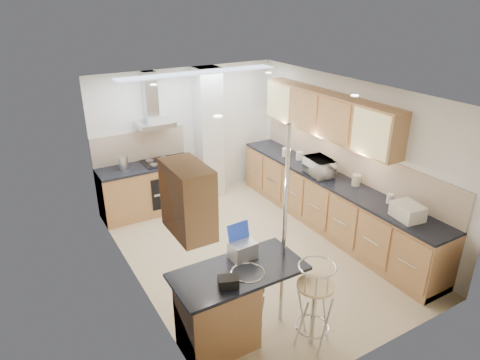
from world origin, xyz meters
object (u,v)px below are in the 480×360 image
laptop (243,250)px  bread_bin (408,211)px  bar_stool_near (247,307)px  bar_stool_end (314,306)px  microwave (319,167)px

laptop → bread_bin: laptop is taller
bar_stool_near → bar_stool_end: size_ratio=0.90×
microwave → bread_bin: microwave is taller
microwave → bread_bin: bearing=-172.3°
laptop → bar_stool_end: laptop is taller
bar_stool_near → bar_stool_end: bearing=-14.9°
bar_stool_near → microwave: bearing=54.6°
microwave → bread_bin: 1.77m
microwave → laptop: bearing=128.2°
bar_stool_near → bar_stool_end: 0.74m
laptop → bar_stool_near: bearing=-112.6°
microwave → bread_bin: (0.05, -1.76, -0.04)m
microwave → bar_stool_near: (-2.46, -1.75, -0.58)m
bar_stool_end → bread_bin: (1.89, 0.40, 0.49)m
bread_bin → laptop: bearing=-178.6°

